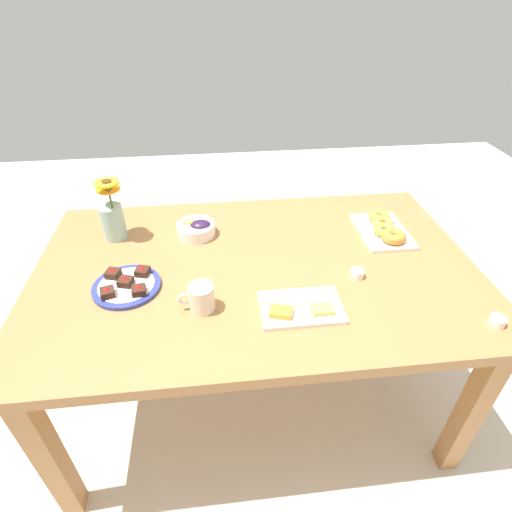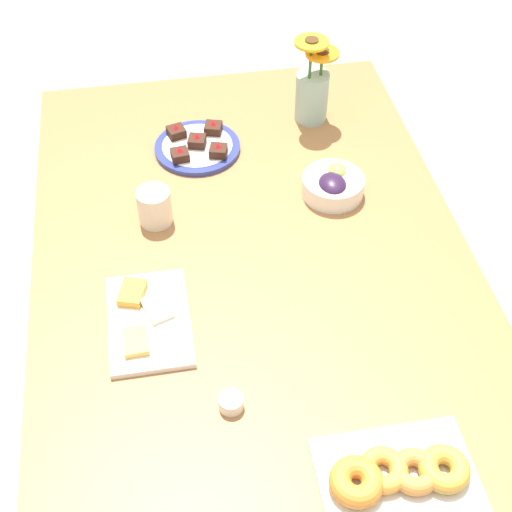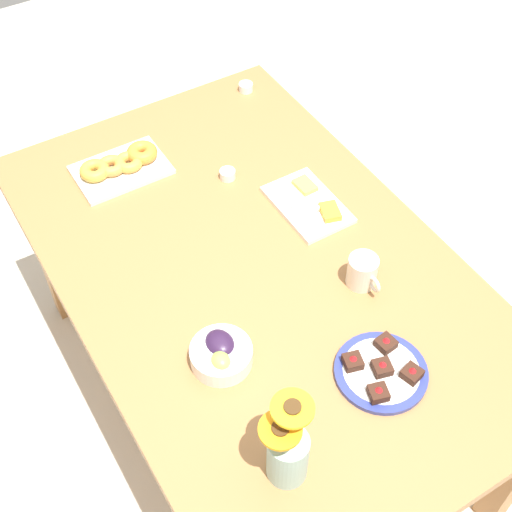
{
  "view_description": "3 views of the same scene",
  "coord_description": "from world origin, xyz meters",
  "views": [
    {
      "loc": [
        0.13,
        1.16,
        1.62
      ],
      "look_at": [
        0.0,
        0.0,
        0.78
      ],
      "focal_mm": 28.0,
      "sensor_mm": 36.0,
      "label": 1
    },
    {
      "loc": [
        -1.07,
        0.18,
        1.93
      ],
      "look_at": [
        0.0,
        0.0,
        0.78
      ],
      "focal_mm": 50.0,
      "sensor_mm": 36.0,
      "label": 2
    },
    {
      "loc": [
        1.07,
        -0.65,
        2.23
      ],
      "look_at": [
        0.0,
        0.0,
        0.78
      ],
      "focal_mm": 50.0,
      "sensor_mm": 36.0,
      "label": 3
    }
  ],
  "objects": [
    {
      "name": "dessert_plate",
      "position": [
        0.45,
        0.08,
        0.75
      ],
      "size": [
        0.23,
        0.23,
        0.05
      ],
      "color": "navy",
      "rests_on": "dining_table"
    },
    {
      "name": "dining_table",
      "position": [
        0.0,
        0.0,
        0.65
      ],
      "size": [
        1.6,
        1.0,
        0.74
      ],
      "color": "#9E6B3D",
      "rests_on": "ground_plane"
    },
    {
      "name": "coffee_mug",
      "position": [
        0.2,
        0.21,
        0.79
      ],
      "size": [
        0.12,
        0.08,
        0.09
      ],
      "color": "silver",
      "rests_on": "dining_table"
    },
    {
      "name": "grape_bowl",
      "position": [
        0.22,
        -0.23,
        0.77
      ],
      "size": [
        0.15,
        0.15,
        0.07
      ],
      "color": "white",
      "rests_on": "dining_table"
    },
    {
      "name": "jam_cup_honey",
      "position": [
        -0.34,
        0.11,
        0.76
      ],
      "size": [
        0.05,
        0.05,
        0.03
      ],
      "color": "white",
      "rests_on": "dining_table"
    },
    {
      "name": "ground_plane",
      "position": [
        0.0,
        0.0,
        0.0
      ],
      "size": [
        6.0,
        6.0,
        0.0
      ],
      "primitive_type": "plane",
      "color": "beige"
    },
    {
      "name": "croissant_platter",
      "position": [
        -0.54,
        -0.16,
        0.76
      ],
      "size": [
        0.19,
        0.28,
        0.05
      ],
      "color": "white",
      "rests_on": "dining_table"
    },
    {
      "name": "flower_vase",
      "position": [
        0.54,
        -0.25,
        0.83
      ],
      "size": [
        0.1,
        0.12,
        0.25
      ],
      "color": "#99C1B7",
      "rests_on": "dining_table"
    },
    {
      "name": "cheese_platter",
      "position": [
        -0.11,
        0.25,
        0.75
      ],
      "size": [
        0.26,
        0.17,
        0.03
      ],
      "color": "white",
      "rests_on": "dining_table"
    }
  ]
}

